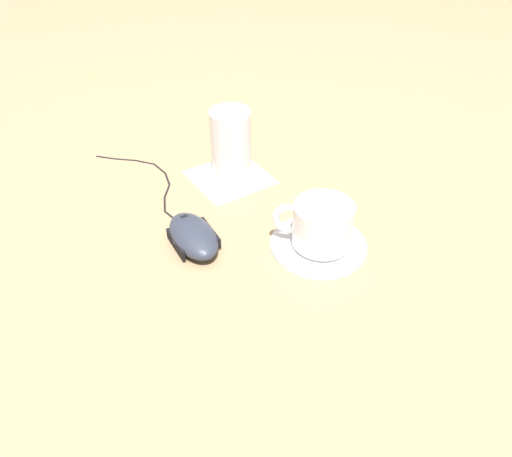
{
  "coord_description": "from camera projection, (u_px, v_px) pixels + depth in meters",
  "views": [
    {
      "loc": [
        0.08,
        0.56,
        0.45
      ],
      "look_at": [
        -0.02,
        0.05,
        0.03
      ],
      "focal_mm": 35.0,
      "sensor_mm": 36.0,
      "label": 1
    }
  ],
  "objects": [
    {
      "name": "napkin_under_glass",
      "position": [
        230.0,
        177.0,
        0.82
      ],
      "size": [
        0.15,
        0.15,
        0.0
      ],
      "primitive_type": "cube",
      "rotation": [
        0.0,
        0.0,
        0.39
      ],
      "color": "silver",
      "rests_on": "ground"
    },
    {
      "name": "coffee_cup",
      "position": [
        321.0,
        224.0,
        0.66
      ],
      "size": [
        0.1,
        0.08,
        0.06
      ],
      "color": "white",
      "rests_on": "saucer"
    },
    {
      "name": "computer_mouse",
      "position": [
        193.0,
        236.0,
        0.68
      ],
      "size": [
        0.09,
        0.12,
        0.03
      ],
      "color": "#2D3342",
      "rests_on": "ground"
    },
    {
      "name": "drinking_glass",
      "position": [
        231.0,
        146.0,
        0.78
      ],
      "size": [
        0.06,
        0.06,
        0.12
      ],
      "primitive_type": "cylinder",
      "color": "silver",
      "rests_on": "napkin_under_glass"
    },
    {
      "name": "mouse_cable",
      "position": [
        150.0,
        178.0,
        0.81
      ],
      "size": [
        0.13,
        0.22,
        0.0
      ],
      "color": "black",
      "rests_on": "ground"
    },
    {
      "name": "saucer",
      "position": [
        318.0,
        244.0,
        0.68
      ],
      "size": [
        0.13,
        0.13,
        0.01
      ],
      "primitive_type": "cylinder",
      "color": "white",
      "rests_on": "ground"
    },
    {
      "name": "ground_plane",
      "position": [
        237.0,
        223.0,
        0.72
      ],
      "size": [
        3.0,
        3.0,
        0.0
      ],
      "primitive_type": "plane",
      "color": "#9E7F5B"
    }
  ]
}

